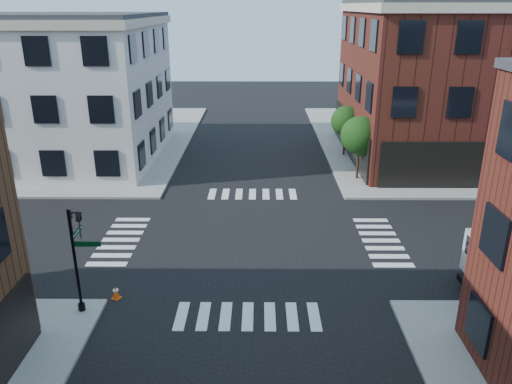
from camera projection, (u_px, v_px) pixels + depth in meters
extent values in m
plane|color=black|center=(251.00, 240.00, 26.80)|extent=(120.00, 120.00, 0.00)
cube|color=gray|center=(480.00, 141.00, 46.30)|extent=(30.00, 30.00, 0.15)
cube|color=gray|center=(30.00, 140.00, 46.57)|extent=(30.00, 30.00, 0.15)
cube|color=#4A1E12|center=(512.00, 84.00, 39.54)|extent=(25.00, 16.00, 12.00)
cube|color=silver|center=(17.00, 90.00, 39.97)|extent=(22.00, 16.00, 11.00)
cylinder|color=black|center=(357.00, 168.00, 35.80)|extent=(0.18, 0.18, 1.47)
cylinder|color=black|center=(358.00, 158.00, 35.54)|extent=(0.12, 0.12, 1.47)
sphere|color=black|center=(360.00, 135.00, 34.95)|extent=(2.69, 2.69, 2.69)
sphere|color=black|center=(363.00, 143.00, 35.05)|extent=(1.85, 1.85, 1.85)
cylinder|color=black|center=(344.00, 147.00, 41.44)|extent=(0.18, 0.18, 1.33)
cylinder|color=black|center=(344.00, 139.00, 41.21)|extent=(0.12, 0.12, 1.33)
sphere|color=black|center=(346.00, 121.00, 40.68)|extent=(2.43, 2.43, 2.43)
sphere|color=black|center=(349.00, 127.00, 40.76)|extent=(1.67, 1.67, 1.67)
cylinder|color=black|center=(75.00, 263.00, 19.67)|extent=(0.12, 0.12, 4.60)
cylinder|color=black|center=(82.00, 307.00, 20.37)|extent=(0.28, 0.28, 0.30)
cube|color=#053819|center=(87.00, 244.00, 19.37)|extent=(1.10, 0.03, 0.22)
cube|color=#053819|center=(77.00, 232.00, 19.80)|extent=(0.03, 1.10, 0.22)
imported|color=black|center=(80.00, 225.00, 19.20)|extent=(0.22, 0.18, 1.10)
imported|color=black|center=(71.00, 223.00, 19.44)|extent=(0.18, 0.22, 1.10)
cube|color=silver|center=(496.00, 260.00, 21.54)|extent=(2.05, 2.43, 1.97)
cube|color=black|center=(476.00, 253.00, 21.39)|extent=(0.16, 1.87, 0.89)
cylinder|color=black|center=(504.00, 294.00, 20.93)|extent=(1.00, 0.38, 0.98)
cylinder|color=black|center=(482.00, 269.00, 22.87)|extent=(1.00, 0.38, 0.98)
cube|color=#FD5A0B|center=(116.00, 298.00, 21.49)|extent=(0.45, 0.45, 0.04)
cone|color=#FD5A0B|center=(116.00, 292.00, 21.39)|extent=(0.42, 0.42, 0.62)
cylinder|color=white|center=(116.00, 290.00, 21.36)|extent=(0.24, 0.24, 0.07)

